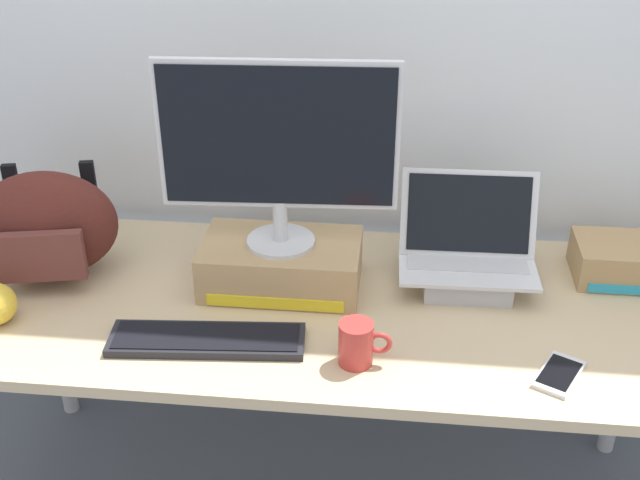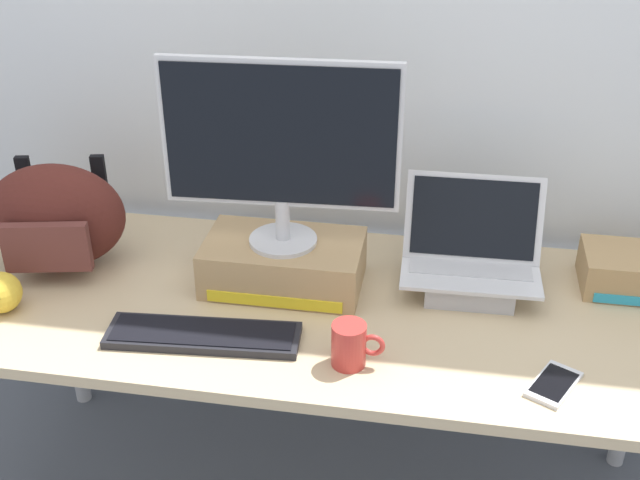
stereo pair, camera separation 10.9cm
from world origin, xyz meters
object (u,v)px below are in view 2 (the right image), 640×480
Objects in this scene: external_keyboard at (203,335)px; coffee_mug at (350,345)px; toner_box_yellow at (284,263)px; open_laptop at (470,268)px; desktop_monitor at (281,145)px; plush_toy at (1,292)px; messenger_backpack at (56,217)px; cell_phone at (554,384)px.

external_keyboard is 0.36m from coffee_mug.
external_keyboard is 3.85× the size of coffee_mug.
open_laptop is at bearing 7.05° from toner_box_yellow.
plush_toy is at bearing -163.34° from desktop_monitor.
open_laptop is 2.94× the size of coffee_mug.
external_keyboard is (-0.14, -0.27, -0.05)m from toner_box_yellow.
desktop_monitor reaches higher than coffee_mug.
desktop_monitor is 5.60× the size of plush_toy.
messenger_backpack reaches higher than coffee_mug.
desktop_monitor is 4.79× the size of coffee_mug.
desktop_monitor reaches higher than messenger_backpack.
coffee_mug is 0.45m from cell_phone.
messenger_backpack is (-1.09, -0.07, 0.09)m from open_laptop.
external_keyboard is at bearing -119.98° from desktop_monitor.
open_laptop is 3.43× the size of plush_toy.
cell_phone is (0.45, -0.00, -0.05)m from coffee_mug.
plush_toy is (-0.52, 0.03, 0.04)m from external_keyboard.
toner_box_yellow is at bearing -176.94° from cell_phone.
toner_box_yellow reaches higher than external_keyboard.
external_keyboard is at bearing -153.01° from open_laptop.
desktop_monitor is 1.63× the size of open_laptop.
toner_box_yellow is 0.73m from cell_phone.
messenger_backpack is at bearing 160.23° from coffee_mug.
toner_box_yellow is 3.92× the size of plush_toy.
messenger_backpack is at bearing -165.33° from cell_phone.
cell_phone is at bearing -25.11° from messenger_backpack.
external_keyboard is 2.84× the size of cell_phone.
open_laptop is 1.17m from plush_toy.
coffee_mug reaches higher than cell_phone.
desktop_monitor is at bearing -174.12° from open_laptop.
coffee_mug is at bearing -54.70° from toner_box_yellow.
plush_toy is (-1.32, 0.07, 0.05)m from cell_phone.
open_laptop is 0.70m from external_keyboard.
desktop_monitor reaches higher than open_laptop.
open_laptop is 0.76× the size of external_keyboard.
external_keyboard is at bearing 174.62° from coffee_mug.
messenger_backpack is 3.30× the size of coffee_mug.
external_keyboard is 4.50× the size of plush_toy.
messenger_backpack is 2.44× the size of cell_phone.
messenger_backpack reaches higher than toner_box_yellow.
coffee_mug is 0.88m from plush_toy.
open_laptop reaches higher than plush_toy.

